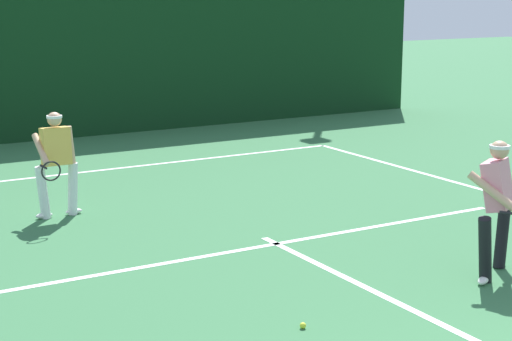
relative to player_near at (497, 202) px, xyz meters
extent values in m
cube|color=white|center=(-1.60, 8.17, -0.91)|extent=(9.46, 0.10, 0.01)
cube|color=white|center=(-1.60, 2.42, -0.91)|extent=(7.71, 0.10, 0.01)
cube|color=white|center=(-1.60, -0.46, -0.91)|extent=(0.10, 6.40, 0.01)
cylinder|color=black|center=(0.33, 0.19, -0.50)|extent=(0.31, 0.26, 0.85)
cylinder|color=black|center=(-0.33, -0.17, -0.50)|extent=(0.36, 0.29, 0.85)
ellipsoid|color=white|center=(0.33, 0.19, -0.87)|extent=(0.28, 0.22, 0.09)
ellipsoid|color=white|center=(-0.33, -0.17, -0.87)|extent=(0.28, 0.22, 0.09)
cube|color=pink|center=(0.00, 0.01, 0.21)|extent=(0.54, 0.50, 0.62)
cylinder|color=tan|center=(0.21, 0.13, 0.18)|extent=(0.26, 0.20, 0.64)
cylinder|color=tan|center=(-0.21, -0.11, 0.18)|extent=(0.37, 0.56, 0.43)
sphere|color=tan|center=(0.00, 0.01, 0.63)|extent=(0.22, 0.22, 0.22)
cylinder|color=white|center=(0.00, 0.01, 0.67)|extent=(0.33, 0.33, 0.04)
cylinder|color=black|center=(-0.13, -0.35, -0.04)|extent=(0.15, 0.24, 0.03)
cylinder|color=silver|center=(-3.49, 5.31, -0.51)|extent=(0.19, 0.15, 0.81)
cylinder|color=silver|center=(-3.96, 5.30, -0.51)|extent=(0.21, 0.15, 0.82)
ellipsoid|color=white|center=(-3.49, 5.31, -0.87)|extent=(0.26, 0.12, 0.09)
ellipsoid|color=white|center=(-3.96, 5.30, -0.87)|extent=(0.26, 0.12, 0.09)
cube|color=#E5B24C|center=(-3.72, 5.31, 0.17)|extent=(0.42, 0.27, 0.58)
cylinder|color=tan|center=(-3.49, 5.31, 0.15)|extent=(0.15, 0.10, 0.62)
cylinder|color=tan|center=(-3.95, 5.30, 0.15)|extent=(0.11, 0.57, 0.43)
sphere|color=tan|center=(-3.72, 5.31, 0.58)|extent=(0.22, 0.22, 0.22)
cylinder|color=white|center=(-3.72, 5.31, 0.62)|extent=(0.24, 0.24, 0.04)
cylinder|color=black|center=(-4.00, 5.05, -0.07)|extent=(0.04, 0.26, 0.03)
torus|color=black|center=(-3.99, 4.71, -0.07)|extent=(0.29, 0.03, 0.29)
sphere|color=#D1E033|center=(-2.90, -0.22, -0.88)|extent=(0.07, 0.07, 0.07)
cube|color=black|center=(-1.60, 11.98, 0.87)|extent=(20.08, 0.12, 3.57)
camera|label=1|loc=(-7.44, -7.06, 2.51)|focal=59.79mm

